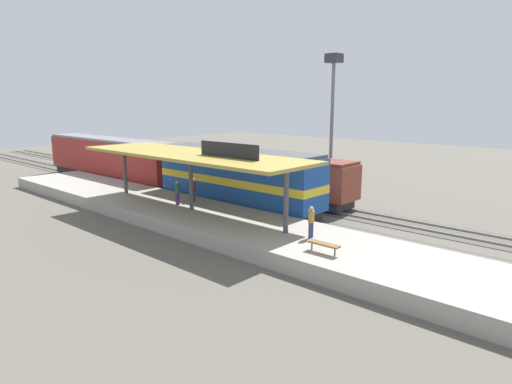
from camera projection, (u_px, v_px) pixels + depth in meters
name	position (u px, v px, depth m)	size (l,w,h in m)	color
ground_plane	(257.00, 205.00, 34.37)	(120.00, 120.00, 0.00)	#5B564C
track_near	(239.00, 210.00, 32.91)	(3.20, 110.00, 0.16)	#4E4941
track_far	(278.00, 200.00, 36.26)	(3.20, 110.00, 0.16)	#4E4941
platform	(192.00, 216.00, 29.47)	(6.00, 44.00, 0.90)	#9E998E
station_canopy	(191.00, 156.00, 28.58)	(5.20, 18.00, 4.70)	#47474C
platform_bench	(323.00, 244.00, 20.83)	(0.44, 1.70, 0.50)	#333338
locomotive	(236.00, 178.00, 32.61)	(2.93, 14.43, 4.44)	#28282D
passenger_carriage_single	(110.00, 159.00, 44.41)	(2.90, 20.00, 4.24)	#28282D
freight_car	(286.00, 178.00, 35.34)	(2.80, 12.00, 3.54)	#28282D
light_mast	(333.00, 97.00, 34.98)	(1.10, 1.10, 11.70)	slate
person_waiting	(193.00, 189.00, 31.53)	(0.34, 0.34, 1.71)	#4C4C51
person_walking	(311.00, 220.00, 23.09)	(0.34, 0.34, 1.71)	navy
person_boarding	(177.00, 191.00, 30.53)	(0.34, 0.34, 1.71)	#663375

